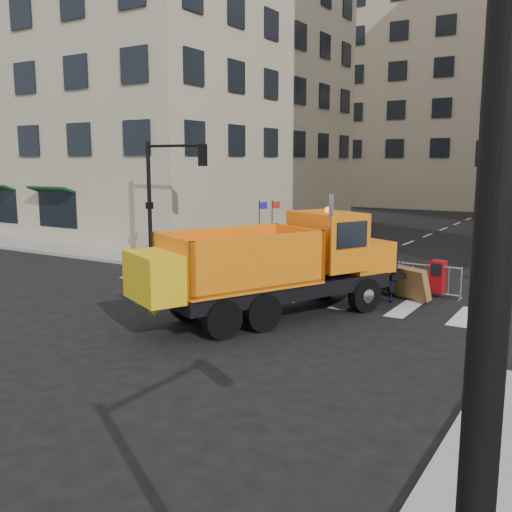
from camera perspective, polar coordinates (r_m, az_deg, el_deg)
The scene contains 12 objects.
ground at distance 15.64m, azimuth -7.00°, elevation -7.49°, with size 120.00×120.00×0.00m, color black.
sidewalk_back at distance 22.67m, azimuth 6.53°, elevation -1.98°, with size 64.00×5.00×0.15m, color gray.
building_left at distance 44.02m, azimuth -11.74°, elevation 20.31°, with size 24.00×22.00×26.00m, color tan.
building_far at distance 64.77m, azimuth 24.01°, elevation 15.24°, with size 30.00×18.00×24.00m, color #B9A48D.
traffic_light_left at distance 25.94m, azimuth -10.61°, elevation 5.20°, with size 0.18×0.18×5.40m, color black.
crowd_barriers at distance 22.12m, azimuth 3.80°, elevation -0.97°, with size 12.60×0.60×1.10m, color #9EA0A5, non-canonical shape.
plow_truck at distance 16.54m, azimuth 1.68°, elevation -0.75°, with size 6.25×9.50×3.63m.
cop_a at distance 19.01m, azimuth 12.87°, elevation -1.57°, with size 0.72×0.47×1.97m, color black.
cop_b at distance 20.01m, azimuth 12.82°, elevation -1.30°, with size 0.86×0.67×1.78m, color black.
cop_c at distance 19.82m, azimuth 10.29°, elevation -1.53°, with size 0.96×0.40×1.64m, color black.
worker at distance 24.25m, azimuth 0.04°, elevation 1.04°, with size 1.10×0.63×1.70m, color #CDD619.
newspaper_box at distance 20.19m, azimuth 17.75°, elevation -1.97°, with size 0.45×0.40×1.10m, color #9E0C12.
Camera 1 is at (9.41, -11.64, 4.52)m, focal length 40.00 mm.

